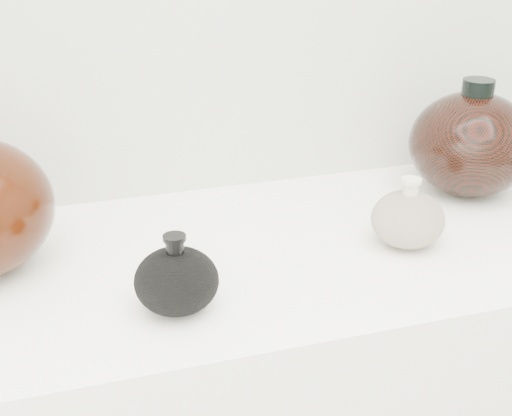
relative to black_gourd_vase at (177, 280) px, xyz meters
name	(u,v)px	position (x,y,z in m)	size (l,w,h in m)	color
black_gourd_vase	(177,280)	(0.00, 0.00, 0.00)	(0.12, 0.12, 0.10)	black
cream_gourd_vase	(408,219)	(0.36, 0.07, 0.00)	(0.14, 0.14, 0.11)	beige
right_round_pot	(471,143)	(0.56, 0.23, 0.05)	(0.26, 0.26, 0.20)	black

